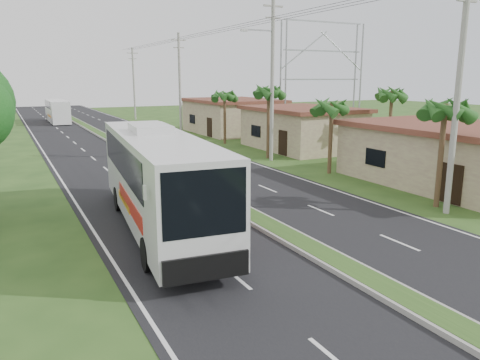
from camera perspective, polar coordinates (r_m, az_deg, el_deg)
name	(u,v)px	position (r m, az deg, el deg)	size (l,w,h in m)	color
ground	(325,259)	(16.86, 10.36, -9.42)	(180.00, 180.00, 0.00)	#274619
road_asphalt	(156,165)	(34.32, -10.24, 1.79)	(14.00, 160.00, 0.02)	black
median_strip	(156,164)	(34.31, -10.25, 1.94)	(1.20, 160.00, 0.18)	gray
lane_edge_left	(57,174)	(33.07, -21.40, 0.71)	(0.12, 160.00, 0.01)	silver
lane_edge_right	(238,158)	(36.78, -0.21, 2.68)	(0.12, 160.00, 0.01)	silver
shop_near	(457,155)	(30.27, 24.91, 2.82)	(8.60, 12.60, 3.52)	gray
shop_mid	(302,128)	(41.93, 7.53, 6.33)	(7.60, 10.60, 3.67)	gray
shop_far	(232,116)	(54.00, -0.97, 7.85)	(8.60, 11.60, 3.82)	gray
palm_verge_a	(445,109)	(24.21, 23.72, 7.89)	(2.40, 2.40, 5.45)	#473321
palm_verge_b	(332,107)	(30.98, 11.13, 8.74)	(2.40, 2.40, 5.05)	#473321
palm_verge_c	(269,92)	(36.40, 3.52, 10.66)	(2.40, 2.40, 5.85)	#473321
palm_verge_d	(225,96)	(44.61, -1.90, 10.26)	(2.40, 2.40, 5.25)	#473321
palm_behind_shop	(392,94)	(38.56, 18.03, 9.90)	(2.40, 2.40, 5.65)	#473321
utility_pole_a	(458,90)	(23.15, 25.05, 9.93)	(1.60, 0.28, 11.00)	gray
utility_pole_b	(272,77)	(35.35, 3.91, 12.44)	(3.20, 0.28, 12.00)	gray
utility_pole_c	(180,82)	(53.53, -7.36, 11.72)	(1.60, 0.28, 11.00)	gray
utility_pole_d	(134,83)	(72.66, -12.82, 11.47)	(1.60, 0.28, 10.50)	gray
billboard_lattice	(322,72)	(52.88, 10.00, 12.88)	(10.18, 1.18, 12.07)	gray
coach_bus_main	(158,174)	(19.45, -10.00, 0.72)	(4.06, 13.36, 4.25)	silver
coach_bus_far	(57,110)	(70.89, -21.39, 7.96)	(2.42, 10.67, 3.10)	white
motorcyclist	(193,197)	(21.96, -5.75, -2.02)	(1.94, 0.85, 2.18)	black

